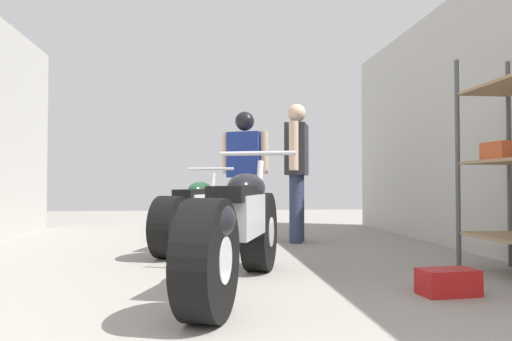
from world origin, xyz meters
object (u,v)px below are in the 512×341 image
motorcycle_maroon_cruiser (237,229)px  red_toolbox (448,282)px  mechanic_in_blue (297,164)px  motorcycle_black_naked (193,215)px  mechanic_with_helmet (245,162)px

motorcycle_maroon_cruiser → red_toolbox: motorcycle_maroon_cruiser is taller
motorcycle_maroon_cruiser → mechanic_in_blue: (0.92, 2.60, 0.56)m
motorcycle_black_naked → mechanic_with_helmet: mechanic_with_helmet is taller
motorcycle_maroon_cruiser → mechanic_in_blue: 2.81m
motorcycle_black_naked → red_toolbox: 2.90m
mechanic_with_helmet → red_toolbox: 3.74m
motorcycle_black_naked → red_toolbox: motorcycle_black_naked is taller
red_toolbox → mechanic_in_blue: bearing=98.7°
motorcycle_maroon_cruiser → mechanic_with_helmet: (0.32, 3.24, 0.61)m
mechanic_with_helmet → mechanic_in_blue: bearing=-46.7°
mechanic_in_blue → red_toolbox: mechanic_in_blue is taller
mechanic_with_helmet → red_toolbox: size_ratio=4.68×
motorcycle_maroon_cruiser → mechanic_in_blue: mechanic_in_blue is taller
motorcycle_black_naked → mechanic_with_helmet: size_ratio=1.14×
motorcycle_black_naked → motorcycle_maroon_cruiser: bearing=-80.5°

